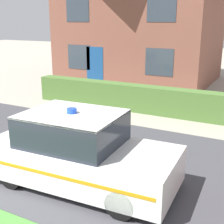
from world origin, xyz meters
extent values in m
cube|color=#424247|center=(0.00, 4.02, 0.01)|extent=(28.00, 5.66, 0.01)
cube|color=#4C7233|center=(1.20, 8.56, 0.51)|extent=(11.53, 0.63, 1.03)
cylinder|color=black|center=(2.49, 2.02, 0.29)|extent=(0.57, 0.23, 0.56)
cylinder|color=black|center=(2.41, 3.59, 0.29)|extent=(0.57, 0.23, 0.56)
cylinder|color=black|center=(-0.02, 1.90, 0.29)|extent=(0.57, 0.23, 0.56)
cylinder|color=black|center=(-0.10, 3.47, 0.29)|extent=(0.57, 0.23, 0.56)
cube|color=white|center=(1.20, 2.74, 0.54)|extent=(4.14, 1.97, 0.75)
cube|color=#232833|center=(0.99, 2.73, 1.25)|extent=(2.08, 1.69, 0.67)
cube|color=white|center=(0.99, 2.73, 1.56)|extent=(2.08, 1.69, 0.04)
cube|color=orange|center=(1.24, 1.85, 0.60)|extent=(3.85, 0.20, 0.07)
cube|color=orange|center=(1.15, 3.63, 0.60)|extent=(3.85, 0.20, 0.07)
cylinder|color=blue|center=(0.99, 2.73, 1.63)|extent=(0.21, 0.21, 0.10)
cube|color=brown|center=(-2.67, 15.00, 2.71)|extent=(8.33, 6.25, 5.41)
cube|color=navy|center=(-3.96, 11.86, 1.05)|extent=(1.00, 0.02, 2.10)
cube|color=#333D47|center=(-4.96, 11.86, 1.52)|extent=(1.40, 0.02, 1.30)
cube|color=#333D47|center=(-0.38, 11.86, 1.52)|extent=(1.40, 0.02, 1.30)
cube|color=#333D47|center=(-4.96, 11.86, 4.01)|extent=(1.40, 0.02, 1.30)
cube|color=#333D47|center=(-0.38, 11.86, 4.01)|extent=(1.40, 0.02, 1.30)
camera|label=1|loc=(4.63, -2.34, 3.44)|focal=50.00mm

